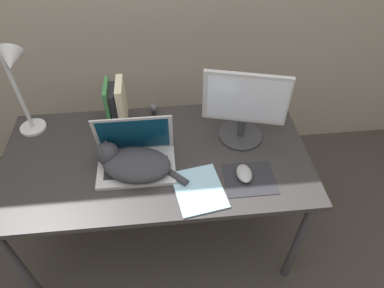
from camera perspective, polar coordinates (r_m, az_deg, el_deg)
desk at (r=1.71m, az=-5.89°, el=-3.54°), size 1.47×0.74×0.73m
laptop at (r=1.60m, az=-9.34°, el=-2.15°), size 0.36×0.23×0.25m
cat at (r=1.56m, az=-9.86°, el=-3.13°), size 0.41×0.26×0.13m
external_monitor at (r=1.63m, az=8.73°, el=6.14°), size 0.39×0.22×0.37m
mousepad at (r=1.57m, az=9.59°, el=-5.75°), size 0.23×0.19×0.00m
computer_mouse at (r=1.56m, az=8.70°, el=-4.87°), size 0.07×0.11×0.04m
book_row at (r=1.80m, az=-12.46°, el=6.52°), size 0.09×0.17×0.24m
desk_lamp at (r=1.74m, az=-27.32°, el=10.00°), size 0.17×0.17×0.50m
notepad at (r=1.51m, az=1.16°, el=-7.60°), size 0.24×0.28×0.01m
webcam at (r=1.85m, az=-6.40°, el=6.00°), size 0.05×0.05×0.07m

